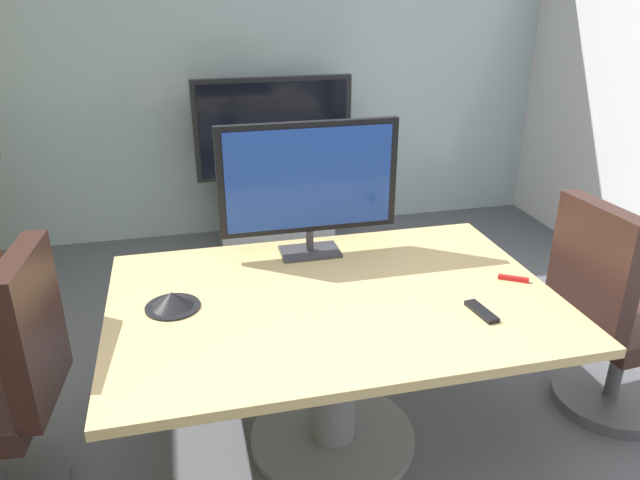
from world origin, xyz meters
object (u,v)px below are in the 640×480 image
(office_chair_right, at_px, (610,328))
(conference_table, at_px, (334,335))
(office_chair_left, at_px, (2,407))
(conference_phone, at_px, (172,301))
(remote_control, at_px, (481,311))
(tv_monitor, at_px, (309,182))
(wall_display_unit, at_px, (275,189))

(office_chair_right, bearing_deg, conference_table, 81.42)
(conference_table, height_order, office_chair_left, office_chair_left)
(conference_phone, xyz_separation_m, remote_control, (1.19, -0.33, -0.02))
(office_chair_left, xyz_separation_m, remote_control, (1.86, -0.24, 0.31))
(conference_phone, distance_m, remote_control, 1.23)
(conference_table, xyz_separation_m, remote_control, (0.53, -0.27, 0.20))
(office_chair_left, height_order, tv_monitor, tv_monitor)
(tv_monitor, bearing_deg, wall_display_unit, 85.60)
(conference_table, distance_m, remote_control, 0.63)
(office_chair_right, relative_size, conference_phone, 4.95)
(office_chair_left, distance_m, wall_display_unit, 2.81)
(office_chair_right, xyz_separation_m, conference_phone, (-1.98, 0.15, 0.33))
(conference_phone, bearing_deg, conference_table, -5.29)
(office_chair_left, bearing_deg, remote_control, 88.07)
(conference_table, relative_size, conference_phone, 8.35)
(office_chair_right, xyz_separation_m, tv_monitor, (-1.33, 0.54, 0.66))
(office_chair_left, distance_m, conference_phone, 0.75)
(office_chair_right, height_order, wall_display_unit, wall_display_unit)
(office_chair_left, xyz_separation_m, office_chair_right, (2.65, -0.05, 0.00))
(remote_control, bearing_deg, office_chair_left, 164.99)
(conference_table, height_order, tv_monitor, tv_monitor)
(office_chair_left, relative_size, wall_display_unit, 0.83)
(wall_display_unit, bearing_deg, office_chair_right, -64.17)
(office_chair_left, xyz_separation_m, conference_phone, (0.67, 0.09, 0.33))
(office_chair_left, relative_size, remote_control, 6.41)
(office_chair_right, relative_size, remote_control, 6.41)
(wall_display_unit, height_order, conference_phone, wall_display_unit)
(office_chair_right, distance_m, remote_control, 0.87)
(office_chair_right, height_order, conference_phone, office_chair_right)
(conference_phone, height_order, remote_control, conference_phone)
(conference_table, height_order, wall_display_unit, wall_display_unit)
(conference_table, bearing_deg, conference_phone, 174.71)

